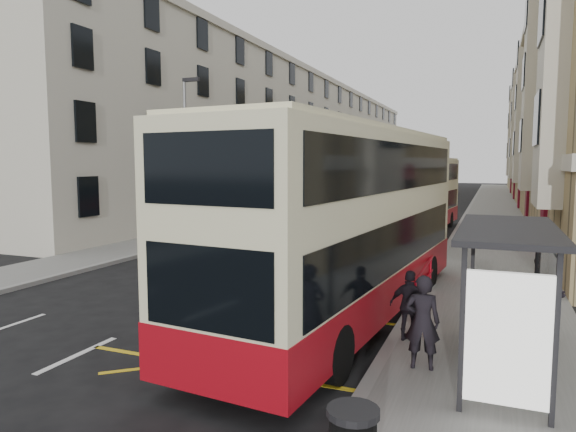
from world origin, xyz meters
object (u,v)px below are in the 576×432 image
at_px(pedestrian_mid, 543,296).
at_px(pedestrian_far, 410,306).
at_px(white_van, 363,196).
at_px(street_lamp_far, 347,157).
at_px(street_lamp_near, 186,150).
at_px(car_red, 446,189).
at_px(car_dark, 408,185).
at_px(car_silver, 388,189).
at_px(bus_shelter, 516,270).
at_px(pedestrian_near, 422,322).
at_px(double_decker_front, 349,223).
at_px(double_decker_rear, 419,195).

bearing_deg(pedestrian_mid, pedestrian_far, -150.96).
bearing_deg(white_van, pedestrian_far, -77.82).
relative_size(street_lamp_far, pedestrian_far, 5.18).
relative_size(street_lamp_near, car_red, 1.74).
bearing_deg(car_dark, car_silver, -111.88).
distance_m(street_lamp_near, pedestrian_far, 17.19).
distance_m(street_lamp_far, pedestrian_far, 43.06).
xyz_separation_m(bus_shelter, pedestrian_near, (-1.56, -0.01, -1.10)).
distance_m(street_lamp_near, street_lamp_far, 30.00).
xyz_separation_m(double_decker_front, white_van, (-8.71, 37.57, -1.78)).
height_order(bus_shelter, street_lamp_far, street_lamp_far).
bearing_deg(pedestrian_near, car_dark, -87.21).
bearing_deg(car_red, pedestrian_near, 110.41).
distance_m(pedestrian_near, car_dark, 66.88).
bearing_deg(car_red, pedestrian_far, 110.08).
relative_size(white_van, car_red, 1.07).
xyz_separation_m(pedestrian_far, car_dark, (-10.06, 64.62, -0.16)).
relative_size(pedestrian_mid, car_silver, 0.38).
xyz_separation_m(bus_shelter, car_silver, (-12.67, 54.65, -1.33)).
bearing_deg(street_lamp_far, double_decker_rear, -64.86).
relative_size(bus_shelter, street_lamp_near, 0.53).
distance_m(pedestrian_mid, pedestrian_far, 3.04).
relative_size(pedestrian_near, car_silver, 0.38).
bearing_deg(pedestrian_near, double_decker_front, -59.77).
height_order(pedestrian_mid, white_van, pedestrian_mid).
relative_size(car_silver, car_dark, 1.02).
xyz_separation_m(pedestrian_near, car_silver, (-11.12, 54.66, -0.23)).
bearing_deg(pedestrian_far, street_lamp_far, -62.62).
bearing_deg(street_lamp_near, pedestrian_far, -40.82).
bearing_deg(white_van, car_silver, 87.76).
height_order(street_lamp_near, street_lamp_far, same).
bearing_deg(double_decker_rear, bus_shelter, -72.04).
relative_size(pedestrian_near, pedestrian_far, 1.15).
distance_m(pedestrian_far, car_red, 57.57).
distance_m(street_lamp_far, double_decker_front, 40.88).
bearing_deg(street_lamp_near, white_van, 85.60).
relative_size(street_lamp_near, pedestrian_near, 4.50).
relative_size(street_lamp_near, pedestrian_far, 5.18).
distance_m(double_decker_rear, white_van, 21.92).
xyz_separation_m(double_decker_front, double_decker_rear, (-0.53, 17.29, -0.28)).
xyz_separation_m(white_van, car_silver, (-0.15, 14.03, 0.12)).
height_order(street_lamp_far, car_red, street_lamp_far).
height_order(pedestrian_near, white_van, pedestrian_near).
bearing_deg(bus_shelter, street_lamp_far, 109.12).
bearing_deg(car_red, street_lamp_near, 95.51).
bearing_deg(car_red, pedestrian_mid, 112.91).
relative_size(double_decker_front, car_dark, 2.67).
relative_size(bus_shelter, car_silver, 0.90).
bearing_deg(white_van, pedestrian_near, -77.75).
bearing_deg(car_red, car_silver, 48.54).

